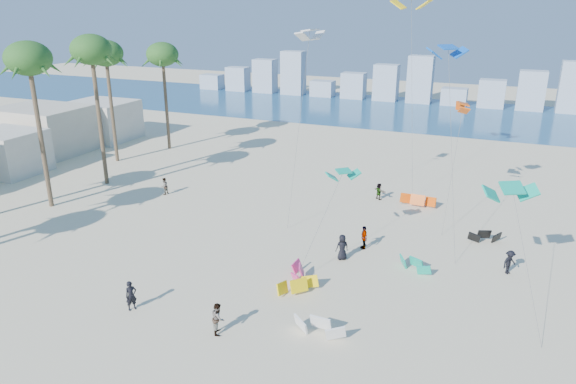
% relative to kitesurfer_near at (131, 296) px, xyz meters
% --- Properties ---
extents(ground, '(220.00, 220.00, 0.00)m').
position_rel_kitesurfer_near_xyz_m(ground, '(2.39, -4.81, -0.93)').
color(ground, beige).
rests_on(ground, ground).
extents(ocean, '(220.00, 220.00, 0.00)m').
position_rel_kitesurfer_near_xyz_m(ocean, '(2.39, 67.19, -0.92)').
color(ocean, navy).
rests_on(ocean, ground).
extents(kitesurfer_near, '(0.73, 0.81, 1.85)m').
position_rel_kitesurfer_near_xyz_m(kitesurfer_near, '(0.00, 0.00, 0.00)').
color(kitesurfer_near, black).
rests_on(kitesurfer_near, ground).
extents(kitesurfer_mid, '(1.03, 1.11, 1.84)m').
position_rel_kitesurfer_near_xyz_m(kitesurfer_mid, '(5.94, -0.09, -0.01)').
color(kitesurfer_mid, gray).
rests_on(kitesurfer_mid, ground).
extents(kitesurfers_far, '(40.04, 14.25, 1.88)m').
position_rel_kitesurfer_near_xyz_m(kitesurfers_far, '(10.70, 15.86, -0.07)').
color(kitesurfers_far, black).
rests_on(kitesurfers_far, ground).
extents(grounded_kites, '(13.10, 22.67, 1.03)m').
position_rel_kitesurfer_near_xyz_m(grounded_kites, '(12.03, 11.80, -0.47)').
color(grounded_kites, yellow).
rests_on(grounded_kites, ground).
extents(flying_kites, '(32.20, 24.72, 18.30)m').
position_rel_kitesurfer_near_xyz_m(flying_kites, '(17.31, 17.75, 10.36)').
color(flying_kites, '#0DA282').
rests_on(flying_kites, ground).
extents(palm_row, '(8.26, 44.80, 14.59)m').
position_rel_kitesurfer_near_xyz_m(palm_row, '(-19.49, 11.35, 10.76)').
color(palm_row, brown).
rests_on(palm_row, ground).
extents(distant_skyline, '(85.00, 3.00, 8.40)m').
position_rel_kitesurfer_near_xyz_m(distant_skyline, '(1.21, 77.19, 2.16)').
color(distant_skyline, '#9EADBF').
rests_on(distant_skyline, ground).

